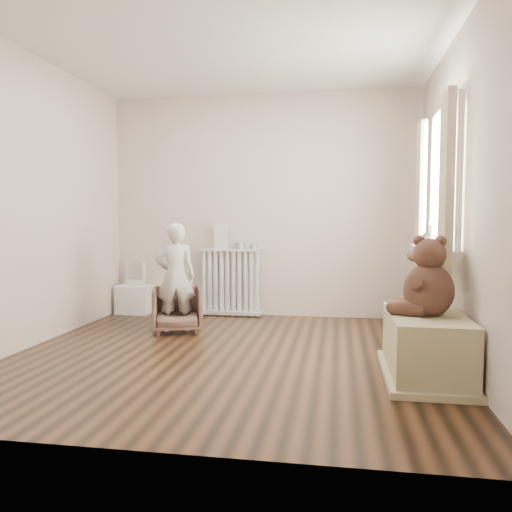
% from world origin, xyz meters
% --- Properties ---
extents(floor, '(3.60, 3.60, 0.01)m').
position_xyz_m(floor, '(0.00, 0.00, 0.00)').
color(floor, black).
rests_on(floor, ground).
extents(ceiling, '(3.60, 3.60, 0.01)m').
position_xyz_m(ceiling, '(0.00, 0.00, 2.60)').
color(ceiling, white).
rests_on(ceiling, ground).
extents(back_wall, '(3.60, 0.02, 2.60)m').
position_xyz_m(back_wall, '(0.00, 1.80, 1.30)').
color(back_wall, beige).
rests_on(back_wall, ground).
extents(front_wall, '(3.60, 0.02, 2.60)m').
position_xyz_m(front_wall, '(0.00, -1.80, 1.30)').
color(front_wall, beige).
rests_on(front_wall, ground).
extents(left_wall, '(0.02, 3.60, 2.60)m').
position_xyz_m(left_wall, '(-1.80, 0.00, 1.30)').
color(left_wall, beige).
rests_on(left_wall, ground).
extents(right_wall, '(0.02, 3.60, 2.60)m').
position_xyz_m(right_wall, '(1.80, 0.00, 1.30)').
color(right_wall, beige).
rests_on(right_wall, ground).
extents(window, '(0.03, 0.90, 1.10)m').
position_xyz_m(window, '(1.76, 0.30, 1.45)').
color(window, white).
rests_on(window, right_wall).
extents(window_sill, '(0.22, 1.10, 0.06)m').
position_xyz_m(window_sill, '(1.67, 0.30, 0.87)').
color(window_sill, silver).
rests_on(window_sill, right_wall).
extents(curtain_left, '(0.06, 0.26, 1.30)m').
position_xyz_m(curtain_left, '(1.65, -0.27, 1.39)').
color(curtain_left, beige).
rests_on(curtain_left, right_wall).
extents(curtain_right, '(0.06, 0.26, 1.30)m').
position_xyz_m(curtain_right, '(1.65, 0.87, 1.39)').
color(curtain_right, beige).
rests_on(curtain_right, right_wall).
extents(radiator, '(0.76, 0.14, 0.80)m').
position_xyz_m(radiator, '(-0.36, 1.68, 0.39)').
color(radiator, silver).
rests_on(radiator, floor).
extents(paper_doll, '(0.17, 0.02, 0.29)m').
position_xyz_m(paper_doll, '(-0.47, 1.68, 0.94)').
color(paper_doll, beige).
rests_on(paper_doll, radiator).
extents(tin_a, '(0.11, 0.11, 0.07)m').
position_xyz_m(tin_a, '(-0.24, 1.68, 0.83)').
color(tin_a, '#A59E8C').
rests_on(tin_a, radiator).
extents(tin_b, '(0.09, 0.09, 0.05)m').
position_xyz_m(tin_b, '(-0.09, 1.68, 0.82)').
color(tin_b, '#A59E8C').
rests_on(tin_b, radiator).
extents(toy_vanity, '(0.40, 0.28, 0.62)m').
position_xyz_m(toy_vanity, '(-1.55, 1.65, 0.28)').
color(toy_vanity, silver).
rests_on(toy_vanity, floor).
extents(armchair, '(0.61, 0.62, 0.45)m').
position_xyz_m(armchair, '(-0.71, 0.77, 0.23)').
color(armchair, '#52352B').
rests_on(armchair, floor).
extents(child, '(0.46, 0.37, 1.08)m').
position_xyz_m(child, '(-0.71, 0.72, 0.56)').
color(child, beige).
rests_on(child, armchair).
extents(toy_bench, '(0.52, 0.98, 0.46)m').
position_xyz_m(toy_bench, '(1.52, -0.36, 0.20)').
color(toy_bench, beige).
rests_on(toy_bench, floor).
extents(teddy_bear, '(0.54, 0.47, 0.55)m').
position_xyz_m(teddy_bear, '(1.52, -0.42, 0.67)').
color(teddy_bear, '#3A2219').
rests_on(teddy_bear, toy_bench).
extents(plush_cat, '(0.17, 0.25, 0.20)m').
position_xyz_m(plush_cat, '(1.66, 0.37, 1.00)').
color(plush_cat, '#666058').
rests_on(plush_cat, window_sill).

